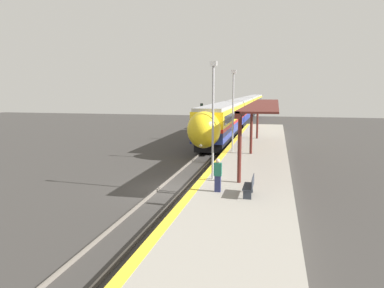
{
  "coord_description": "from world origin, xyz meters",
  "views": [
    {
      "loc": [
        5.65,
        -19.95,
        5.66
      ],
      "look_at": [
        0.6,
        2.42,
        2.29
      ],
      "focal_mm": 35.0,
      "sensor_mm": 36.0,
      "label": 1
    }
  ],
  "objects": [
    {
      "name": "ground_plane",
      "position": [
        0.0,
        0.0,
        0.0
      ],
      "size": [
        120.0,
        120.0,
        0.0
      ],
      "primitive_type": "plane",
      "color": "#383533"
    },
    {
      "name": "rail_left",
      "position": [
        -0.72,
        0.0,
        0.07
      ],
      "size": [
        0.08,
        90.0,
        0.15
      ],
      "primitive_type": "cube",
      "color": "slate",
      "rests_on": "ground_plane"
    },
    {
      "name": "rail_right",
      "position": [
        0.72,
        0.0,
        0.07
      ],
      "size": [
        0.08,
        90.0,
        0.15
      ],
      "primitive_type": "cube",
      "color": "slate",
      "rests_on": "ground_plane"
    },
    {
      "name": "train",
      "position": [
        0.0,
        50.06,
        2.33
      ],
      "size": [
        2.84,
        84.34,
        4.07
      ],
      "color": "black",
      "rests_on": "ground_plane"
    },
    {
      "name": "platform_right",
      "position": [
        4.13,
        0.0,
        0.45
      ],
      "size": [
        4.84,
        64.0,
        0.9
      ],
      "color": "gray",
      "rests_on": "ground_plane"
    },
    {
      "name": "platform_bench",
      "position": [
        4.6,
        -3.45,
        1.36
      ],
      "size": [
        0.44,
        1.49,
        0.89
      ],
      "color": "#2D333D",
      "rests_on": "platform_right"
    },
    {
      "name": "person_waiting",
      "position": [
        3.08,
        -3.09,
        1.71
      ],
      "size": [
        0.36,
        0.22,
        1.59
      ],
      "color": "navy",
      "rests_on": "platform_right"
    },
    {
      "name": "railway_signal",
      "position": [
        -2.36,
        20.34,
        2.53
      ],
      "size": [
        0.28,
        0.28,
        4.12
      ],
      "color": "#59595E",
      "rests_on": "ground_plane"
    },
    {
      "name": "lamppost_near",
      "position": [
        2.42,
        -0.65,
        4.38
      ],
      "size": [
        0.36,
        0.2,
        6.18
      ],
      "color": "#9E9EA3",
      "rests_on": "platform_right"
    },
    {
      "name": "lamppost_mid",
      "position": [
        2.42,
        8.52,
        4.38
      ],
      "size": [
        0.36,
        0.2,
        6.18
      ],
      "color": "#9E9EA3",
      "rests_on": "platform_right"
    },
    {
      "name": "station_canopy",
      "position": [
        4.46,
        7.8,
        4.42
      ],
      "size": [
        2.02,
        20.8,
        3.75
      ],
      "color": "#511E19",
      "rests_on": "platform_right"
    }
  ]
}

